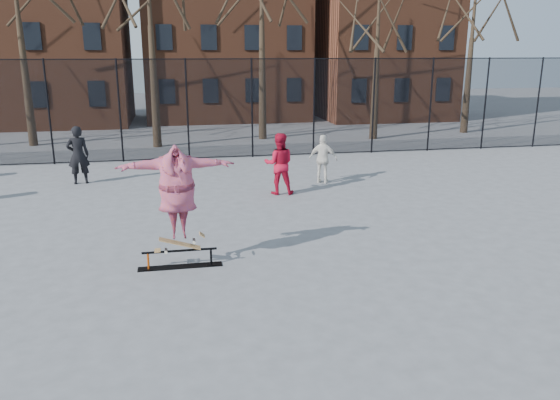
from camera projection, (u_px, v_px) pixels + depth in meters
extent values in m
plane|color=slate|center=(289.00, 288.00, 10.16)|extent=(100.00, 100.00, 0.00)
cube|color=black|center=(180.00, 267.00, 11.15)|extent=(1.70, 0.26, 0.01)
cylinder|color=#DC4E0C|center=(148.00, 261.00, 10.99)|extent=(0.04, 0.04, 0.35)
cylinder|color=black|center=(211.00, 257.00, 11.23)|extent=(0.04, 0.04, 0.35)
cylinder|color=black|center=(180.00, 251.00, 11.06)|extent=(1.50, 0.05, 0.05)
imported|color=#71398F|center=(178.00, 200.00, 10.78)|extent=(2.34, 0.73, 1.88)
imported|color=black|center=(78.00, 155.00, 17.91)|extent=(0.77, 0.58, 1.92)
imported|color=#B8102C|center=(279.00, 164.00, 16.63)|extent=(1.02, 0.85, 1.88)
imported|color=silver|center=(323.00, 159.00, 18.05)|extent=(1.02, 0.76, 1.61)
cylinder|color=black|center=(49.00, 113.00, 20.72)|extent=(0.07, 0.07, 4.00)
cylinder|color=black|center=(120.00, 111.00, 21.20)|extent=(0.07, 0.07, 4.00)
cylinder|color=black|center=(187.00, 110.00, 21.68)|extent=(0.07, 0.07, 4.00)
cylinder|color=black|center=(252.00, 109.00, 22.16)|extent=(0.07, 0.07, 4.00)
cylinder|color=black|center=(314.00, 107.00, 22.64)|extent=(0.07, 0.07, 4.00)
cylinder|color=black|center=(373.00, 106.00, 23.11)|extent=(0.07, 0.07, 4.00)
cylinder|color=black|center=(430.00, 105.00, 23.59)|extent=(0.07, 0.07, 4.00)
cylinder|color=black|center=(485.00, 104.00, 24.07)|extent=(0.07, 0.07, 4.00)
cylinder|color=black|center=(538.00, 103.00, 24.55)|extent=(0.07, 0.07, 4.00)
cube|color=black|center=(223.00, 109.00, 21.94)|extent=(34.00, 0.01, 4.00)
cylinder|color=black|center=(221.00, 59.00, 21.42)|extent=(34.00, 0.04, 0.04)
cone|color=black|center=(26.00, 95.00, 24.84)|extent=(0.40, 0.40, 4.62)
cone|color=black|center=(149.00, 96.00, 24.62)|extent=(0.40, 0.40, 4.62)
cone|color=black|center=(264.00, 92.00, 26.86)|extent=(0.40, 0.40, 4.62)
cone|color=black|center=(380.00, 92.00, 26.64)|extent=(0.40, 0.40, 4.62)
cone|color=black|center=(469.00, 89.00, 28.88)|extent=(0.40, 0.40, 4.62)
cube|color=brown|center=(45.00, 20.00, 31.53)|extent=(9.00, 7.00, 12.00)
cube|color=brown|center=(226.00, 13.00, 33.33)|extent=(10.00, 7.00, 13.00)
cube|color=brown|center=(380.00, 31.00, 35.43)|extent=(8.00, 7.00, 11.00)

